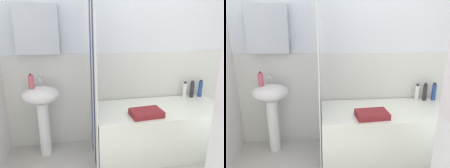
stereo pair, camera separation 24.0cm
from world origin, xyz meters
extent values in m
cube|color=white|center=(0.00, 1.27, 1.20)|extent=(3.60, 0.05, 2.40)
cube|color=silver|center=(0.00, 1.24, 0.60)|extent=(3.60, 0.02, 1.20)
cube|color=silver|center=(-1.08, 1.18, 1.50)|extent=(0.48, 0.12, 0.56)
cylinder|color=white|center=(-1.08, 1.03, 0.33)|extent=(0.14, 0.14, 0.67)
ellipsoid|color=white|center=(-1.08, 1.03, 0.77)|extent=(0.44, 0.34, 0.20)
cylinder|color=silver|center=(-1.08, 1.13, 0.89)|extent=(0.03, 0.03, 0.05)
cylinder|color=silver|center=(-1.08, 1.08, 0.95)|extent=(0.02, 0.10, 0.02)
sphere|color=silver|center=(-1.08, 1.13, 0.98)|extent=(0.03, 0.03, 0.03)
cylinder|color=#C85363|center=(-1.17, 1.00, 0.94)|extent=(0.06, 0.06, 0.15)
sphere|color=#2E2A2E|center=(-1.17, 1.00, 1.03)|extent=(0.02, 0.02, 0.02)
cube|color=white|center=(0.32, 0.86, 0.29)|extent=(1.59, 0.72, 0.58)
cube|color=silver|center=(-0.49, 0.57, 1.00)|extent=(0.01, 0.14, 2.00)
cube|color=navy|center=(-0.49, 0.71, 1.00)|extent=(0.01, 0.14, 2.00)
cube|color=white|center=(-0.49, 0.86, 1.00)|extent=(0.01, 0.14, 2.00)
cube|color=navy|center=(-0.49, 1.00, 1.00)|extent=(0.01, 0.14, 2.00)
cube|color=white|center=(-0.49, 1.15, 1.00)|extent=(0.01, 0.14, 2.00)
cylinder|color=#274B96|center=(1.01, 1.14, 0.68)|extent=(0.06, 0.06, 0.21)
cylinder|color=#2B2224|center=(1.01, 1.14, 0.80)|extent=(0.04, 0.04, 0.02)
cylinder|color=#2D292F|center=(0.89, 1.14, 0.68)|extent=(0.05, 0.05, 0.21)
cylinder|color=#21202C|center=(0.89, 1.14, 0.80)|extent=(0.04, 0.04, 0.02)
cylinder|color=white|center=(0.78, 1.14, 0.68)|extent=(0.05, 0.05, 0.20)
cylinder|color=#22262A|center=(0.78, 1.14, 0.79)|extent=(0.03, 0.03, 0.02)
cube|color=maroon|center=(0.07, 0.67, 0.61)|extent=(0.37, 0.26, 0.07)
camera|label=1|loc=(-0.71, -1.46, 1.61)|focal=35.00mm
camera|label=2|loc=(-0.47, -1.49, 1.61)|focal=35.00mm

